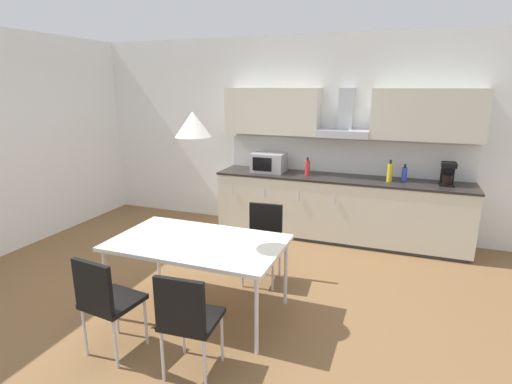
% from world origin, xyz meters
% --- Properties ---
extents(ground_plane, '(8.81, 7.30, 0.02)m').
position_xyz_m(ground_plane, '(0.00, 0.00, -0.01)').
color(ground_plane, brown).
extents(wall_back, '(7.05, 0.10, 2.86)m').
position_xyz_m(wall_back, '(0.00, 2.48, 1.43)').
color(wall_back, white).
rests_on(wall_back, ground_plane).
extents(kitchen_counter, '(3.51, 0.67, 0.91)m').
position_xyz_m(kitchen_counter, '(1.05, 2.11, 0.46)').
color(kitchen_counter, '#333333').
rests_on(kitchen_counter, ground_plane).
extents(backsplash_tile, '(3.49, 0.02, 0.49)m').
position_xyz_m(backsplash_tile, '(1.05, 2.42, 1.15)').
color(backsplash_tile, silver).
rests_on(backsplash_tile, kitchen_counter).
extents(upper_wall_cabinets, '(3.49, 0.40, 0.66)m').
position_xyz_m(upper_wall_cabinets, '(1.05, 2.26, 1.78)').
color(upper_wall_cabinets, beige).
extents(microwave, '(0.48, 0.35, 0.28)m').
position_xyz_m(microwave, '(-0.00, 2.11, 1.05)').
color(microwave, '#ADADB2').
rests_on(microwave, kitchen_counter).
extents(coffee_maker, '(0.18, 0.19, 0.30)m').
position_xyz_m(coffee_maker, '(2.41, 2.14, 1.06)').
color(coffee_maker, black).
rests_on(coffee_maker, kitchen_counter).
extents(bottle_yellow, '(0.07, 0.07, 0.29)m').
position_xyz_m(bottle_yellow, '(1.71, 2.08, 1.04)').
color(bottle_yellow, yellow).
rests_on(bottle_yellow, kitchen_counter).
extents(bottle_blue, '(0.07, 0.07, 0.23)m').
position_xyz_m(bottle_blue, '(1.90, 2.17, 1.01)').
color(bottle_blue, blue).
rests_on(bottle_blue, kitchen_counter).
extents(bottle_red, '(0.07, 0.07, 0.26)m').
position_xyz_m(bottle_red, '(0.60, 2.06, 1.02)').
color(bottle_red, red).
rests_on(bottle_red, kitchen_counter).
extents(dining_table, '(1.62, 0.96, 0.74)m').
position_xyz_m(dining_table, '(0.11, -0.31, 0.70)').
color(dining_table, silver).
rests_on(dining_table, ground_plane).
extents(chair_near_left, '(0.44, 0.44, 0.87)m').
position_xyz_m(chair_near_left, '(-0.26, -1.17, 0.53)').
color(chair_near_left, black).
rests_on(chair_near_left, ground_plane).
extents(chair_near_right, '(0.43, 0.43, 0.87)m').
position_xyz_m(chair_near_right, '(0.48, -1.17, 0.53)').
color(chair_near_right, black).
rests_on(chair_near_right, ground_plane).
extents(chair_far_right, '(0.43, 0.43, 0.87)m').
position_xyz_m(chair_far_right, '(0.47, 0.55, 0.53)').
color(chair_far_right, black).
rests_on(chair_far_right, ground_plane).
extents(pendant_lamp, '(0.32, 0.32, 0.22)m').
position_xyz_m(pendant_lamp, '(0.11, -0.31, 1.83)').
color(pendant_lamp, silver).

